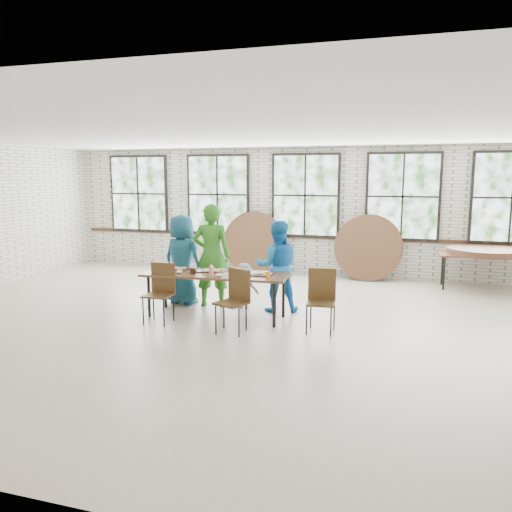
{
  "coord_description": "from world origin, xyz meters",
  "views": [
    {
      "loc": [
        2.28,
        -7.2,
        2.32
      ],
      "look_at": [
        0.0,
        0.4,
        1.05
      ],
      "focal_mm": 35.0,
      "sensor_mm": 36.0,
      "label": 1
    }
  ],
  "objects_px": {
    "chair_near_left": "(161,287)",
    "storage_table": "(484,257)",
    "dining_table": "(216,276)",
    "chair_near_right": "(235,295)"
  },
  "relations": [
    {
      "from": "chair_near_left",
      "to": "dining_table",
      "type": "bearing_deg",
      "value": 33.99
    },
    {
      "from": "chair_near_left",
      "to": "chair_near_right",
      "type": "height_order",
      "value": "same"
    },
    {
      "from": "dining_table",
      "to": "chair_near_right",
      "type": "distance_m",
      "value": 0.87
    },
    {
      "from": "dining_table",
      "to": "chair_near_left",
      "type": "distance_m",
      "value": 0.91
    },
    {
      "from": "chair_near_left",
      "to": "chair_near_right",
      "type": "relative_size",
      "value": 1.0
    },
    {
      "from": "dining_table",
      "to": "storage_table",
      "type": "height_order",
      "value": "same"
    },
    {
      "from": "chair_near_left",
      "to": "storage_table",
      "type": "xyz_separation_m",
      "value": [
        5.3,
        3.98,
        0.13
      ]
    },
    {
      "from": "chair_near_right",
      "to": "storage_table",
      "type": "bearing_deg",
      "value": 68.45
    },
    {
      "from": "chair_near_left",
      "to": "storage_table",
      "type": "height_order",
      "value": "chair_near_left"
    },
    {
      "from": "storage_table",
      "to": "chair_near_right",
      "type": "bearing_deg",
      "value": -136.99
    }
  ]
}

